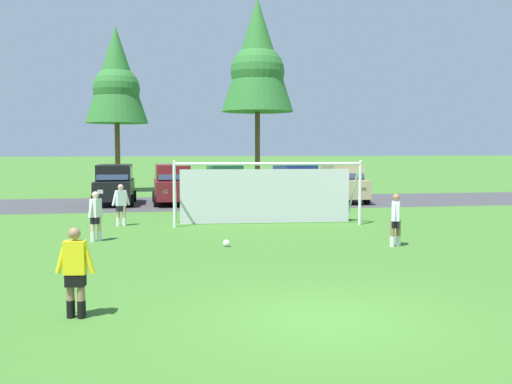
# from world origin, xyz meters

# --- Properties ---
(ground_plane) EXTENTS (400.00, 400.00, 0.00)m
(ground_plane) POSITION_xyz_m (0.00, 15.00, 0.00)
(ground_plane) COLOR #3D7028
(parking_lot_strip) EXTENTS (52.00, 8.40, 0.01)m
(parking_lot_strip) POSITION_xyz_m (0.00, 22.48, 0.00)
(parking_lot_strip) COLOR #3D3D3F
(parking_lot_strip) RESTS_ON ground
(soccer_ball) EXTENTS (0.22, 0.22, 0.22)m
(soccer_ball) POSITION_xyz_m (-0.82, 7.87, 0.11)
(soccer_ball) COLOR white
(soccer_ball) RESTS_ON ground
(soccer_goal) EXTENTS (7.53, 2.44, 2.57)m
(soccer_goal) POSITION_xyz_m (1.47, 13.14, 1.29)
(soccer_goal) COLOR white
(soccer_goal) RESTS_ON ground
(referee) EXTENTS (0.72, 0.29, 1.64)m
(referee) POSITION_xyz_m (-4.41, 0.87, 0.82)
(referee) COLOR #936B4C
(referee) RESTS_ON ground
(player_striker_near) EXTENTS (0.46, 0.67, 1.64)m
(player_striker_near) POSITION_xyz_m (-4.89, 9.70, 0.82)
(player_striker_near) COLOR beige
(player_striker_near) RESTS_ON ground
(player_midfield_center) EXTENTS (0.47, 0.66, 1.64)m
(player_midfield_center) POSITION_xyz_m (4.38, 7.06, 0.82)
(player_midfield_center) COLOR #936B4C
(player_midfield_center) RESTS_ON ground
(player_defender_far) EXTENTS (0.73, 0.39, 1.64)m
(player_defender_far) POSITION_xyz_m (-4.29, 13.41, 0.82)
(player_defender_far) COLOR tan
(player_defender_far) RESTS_ON ground
(player_winger_left) EXTENTS (0.68, 0.42, 1.64)m
(player_winger_left) POSITION_xyz_m (3.55, 13.80, 0.82)
(player_winger_left) COLOR #936B4C
(player_winger_left) RESTS_ON ground
(parked_car_slot_far_left) EXTENTS (2.20, 4.63, 2.16)m
(parked_car_slot_far_left) POSITION_xyz_m (-5.10, 22.46, 1.11)
(parked_car_slot_far_left) COLOR black
(parked_car_slot_far_left) RESTS_ON ground
(parked_car_slot_left) EXTENTS (2.23, 4.65, 2.16)m
(parked_car_slot_left) POSITION_xyz_m (-2.00, 22.10, 1.11)
(parked_car_slot_left) COLOR maroon
(parked_car_slot_left) RESTS_ON ground
(parked_car_slot_center_left) EXTENTS (2.16, 4.61, 2.16)m
(parked_car_slot_center_left) POSITION_xyz_m (0.95, 22.77, 1.11)
(parked_car_slot_center_left) COLOR #194C2D
(parked_car_slot_center_left) RESTS_ON ground
(parked_car_slot_center) EXTENTS (2.33, 4.70, 2.16)m
(parked_car_slot_center) POSITION_xyz_m (4.80, 21.67, 1.11)
(parked_car_slot_center) COLOR navy
(parked_car_slot_center) RESTS_ON ground
(parked_car_slot_center_right) EXTENTS (2.34, 4.70, 2.16)m
(parked_car_slot_center_right) POSITION_xyz_m (7.58, 21.71, 1.11)
(parked_car_slot_center_right) COLOR tan
(parked_car_slot_center_right) RESTS_ON ground
(tree_left_edge) EXTENTS (4.33, 4.33, 11.54)m
(tree_left_edge) POSITION_xyz_m (-5.51, 32.20, 7.94)
(tree_left_edge) COLOR brown
(tree_left_edge) RESTS_ON ground
(tree_mid_left) EXTENTS (5.06, 5.06, 13.48)m
(tree_mid_left) POSITION_xyz_m (4.26, 30.67, 9.28)
(tree_mid_left) COLOR brown
(tree_mid_left) RESTS_ON ground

